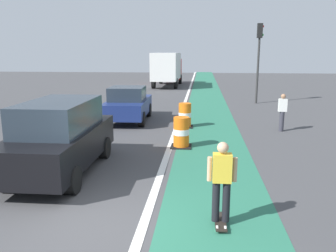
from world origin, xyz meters
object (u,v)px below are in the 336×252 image
object	(u,v)px
skateboarder_on_lane	(222,181)
parked_sedan_second	(128,104)
traffic_barrel_mid	(185,115)
parked_suv_nearest	(60,137)
traffic_light_corner	(259,49)
pedestrian_crossing	(282,111)
delivery_truck_down_block	(167,67)
traffic_barrel_front	(181,133)

from	to	relation	value
skateboarder_on_lane	parked_sedan_second	world-z (taller)	parked_sedan_second
parked_sedan_second	traffic_barrel_mid	distance (m)	3.05
parked_suv_nearest	traffic_light_corner	distance (m)	16.10
traffic_light_corner	parked_sedan_second	bearing A→B (deg)	-137.13
parked_suv_nearest	traffic_light_corner	bearing A→B (deg)	61.89
parked_suv_nearest	traffic_light_corner	size ratio (longest dim) A/B	0.91
skateboarder_on_lane	traffic_barrel_mid	size ratio (longest dim) A/B	1.55
traffic_barrel_mid	pedestrian_crossing	distance (m)	4.20
parked_sedan_second	delivery_truck_down_block	bearing A→B (deg)	89.38
pedestrian_crossing	skateboarder_on_lane	bearing A→B (deg)	-109.62
traffic_light_corner	skateboarder_on_lane	bearing A→B (deg)	-100.86
traffic_barrel_mid	delivery_truck_down_block	world-z (taller)	delivery_truck_down_block
skateboarder_on_lane	pedestrian_crossing	bearing A→B (deg)	70.38
traffic_barrel_mid	pedestrian_crossing	world-z (taller)	pedestrian_crossing
parked_suv_nearest	traffic_barrel_front	bearing A→B (deg)	42.61
traffic_barrel_mid	traffic_barrel_front	bearing A→B (deg)	-89.35
traffic_light_corner	pedestrian_crossing	world-z (taller)	traffic_light_corner
parked_suv_nearest	parked_sedan_second	bearing A→B (deg)	87.45
skateboarder_on_lane	pedestrian_crossing	xyz separation A→B (m)	(3.02, 8.47, -0.05)
traffic_barrel_mid	parked_sedan_second	bearing A→B (deg)	158.76
delivery_truck_down_block	parked_sedan_second	bearing A→B (deg)	-90.62
parked_sedan_second	traffic_barrel_mid	size ratio (longest dim) A/B	3.82
pedestrian_crossing	delivery_truck_down_block	bearing A→B (deg)	109.76
traffic_barrel_front	delivery_truck_down_block	size ratio (longest dim) A/B	0.14
traffic_barrel_front	pedestrian_crossing	distance (m)	5.06
skateboarder_on_lane	delivery_truck_down_block	xyz separation A→B (m)	(-3.79, 27.41, 0.94)
parked_sedan_second	traffic_barrel_front	world-z (taller)	parked_sedan_second
traffic_barrel_mid	delivery_truck_down_block	size ratio (longest dim) A/B	0.14
skateboarder_on_lane	parked_sedan_second	size ratio (longest dim) A/B	0.41
parked_suv_nearest	pedestrian_crossing	distance (m)	9.38
parked_suv_nearest	traffic_barrel_front	distance (m)	4.37
parked_sedan_second	pedestrian_crossing	xyz separation A→B (m)	(6.99, -1.53, 0.03)
traffic_light_corner	parked_suv_nearest	bearing A→B (deg)	-118.11
delivery_truck_down_block	traffic_light_corner	size ratio (longest dim) A/B	1.50
parked_suv_nearest	pedestrian_crossing	bearing A→B (deg)	38.63
traffic_barrel_front	skateboarder_on_lane	bearing A→B (deg)	-78.70
traffic_barrel_front	traffic_barrel_mid	xyz separation A→B (m)	(-0.04, 3.34, 0.00)
parked_sedan_second	traffic_barrel_front	xyz separation A→B (m)	(2.87, -4.44, -0.30)
traffic_light_corner	pedestrian_crossing	distance (m)	8.60
traffic_light_corner	traffic_barrel_front	bearing A→B (deg)	-111.19
delivery_truck_down_block	skateboarder_on_lane	bearing A→B (deg)	-82.13
skateboarder_on_lane	traffic_barrel_front	bearing A→B (deg)	101.30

